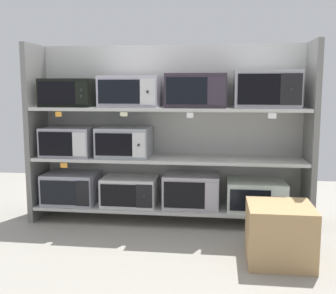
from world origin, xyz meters
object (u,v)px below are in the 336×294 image
at_px(microwave_8, 196,91).
at_px(microwave_9, 267,89).
at_px(microwave_2, 191,191).
at_px(shipping_carton, 280,233).
at_px(microwave_1, 130,191).
at_px(microwave_3, 256,195).
at_px(microwave_7, 130,92).
at_px(microwave_0, 72,188).
at_px(microwave_5, 125,142).
at_px(microwave_4, 69,141).
at_px(microwave_6, 69,93).

height_order(microwave_8, microwave_9, microwave_9).
distance_m(microwave_2, shipping_carton, 1.09).
height_order(microwave_1, microwave_3, microwave_1).
bearing_deg(microwave_2, microwave_8, 0.10).
height_order(microwave_1, microwave_7, microwave_7).
xyz_separation_m(microwave_3, shipping_carton, (0.10, -0.82, -0.07)).
relative_size(microwave_0, microwave_5, 1.02).
bearing_deg(microwave_3, shipping_carton, -82.80).
height_order(microwave_4, microwave_8, microwave_8).
bearing_deg(microwave_3, microwave_4, -179.99).
relative_size(microwave_5, microwave_6, 0.97).
relative_size(microwave_5, microwave_8, 0.89).
bearing_deg(microwave_3, microwave_8, -179.99).
bearing_deg(microwave_2, microwave_4, -179.99).
bearing_deg(microwave_8, microwave_4, -179.99).
xyz_separation_m(microwave_3, microwave_8, (-0.57, -0.00, 0.98)).
distance_m(microwave_7, microwave_9, 1.26).
xyz_separation_m(microwave_9, shipping_carton, (0.04, -0.82, -1.06)).
bearing_deg(microwave_6, microwave_0, 177.30).
distance_m(microwave_1, microwave_2, 0.60).
height_order(microwave_2, microwave_7, microwave_7).
height_order(microwave_0, microwave_7, microwave_7).
bearing_deg(microwave_9, shipping_carton, -87.19).
height_order(microwave_7, microwave_8, microwave_8).
height_order(microwave_3, microwave_8, microwave_8).
relative_size(microwave_3, microwave_9, 0.94).
bearing_deg(microwave_7, microwave_3, 0.00).
bearing_deg(shipping_carton, microwave_3, 97.20).
relative_size(microwave_0, microwave_6, 0.99).
distance_m(microwave_0, microwave_7, 1.13).
distance_m(microwave_1, shipping_carton, 1.55).
xyz_separation_m(microwave_1, microwave_7, (0.01, 0.00, 0.96)).
distance_m(microwave_3, shipping_carton, 0.83).
xyz_separation_m(microwave_0, microwave_8, (1.23, 0.00, 0.96)).
distance_m(microwave_3, microwave_5, 1.35).
height_order(microwave_1, microwave_9, microwave_9).
relative_size(microwave_1, shipping_carton, 1.10).
distance_m(microwave_0, microwave_1, 0.59).
xyz_separation_m(microwave_0, microwave_6, (0.00, -0.00, 0.94)).
distance_m(microwave_1, microwave_8, 1.17).
relative_size(microwave_2, microwave_3, 0.97).
bearing_deg(microwave_8, microwave_5, 179.99).
relative_size(microwave_8, shipping_carton, 1.17).
height_order(microwave_0, microwave_8, microwave_8).
xyz_separation_m(microwave_4, microwave_8, (1.24, 0.00, 0.49)).
height_order(microwave_5, microwave_8, microwave_8).
xyz_separation_m(microwave_5, microwave_7, (0.06, -0.00, 0.48)).
height_order(microwave_0, shipping_carton, microwave_0).
relative_size(microwave_7, shipping_carton, 1.18).
bearing_deg(microwave_4, microwave_8, 0.01).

